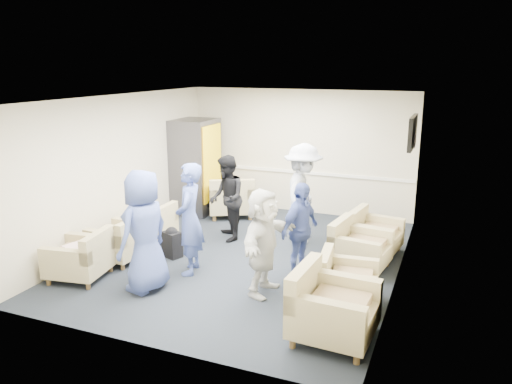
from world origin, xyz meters
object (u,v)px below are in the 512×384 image
at_px(armchair_right_midfar, 357,249).
at_px(armchair_left_mid, 122,242).
at_px(armchair_right_midnear, 344,283).
at_px(armchair_left_far, 153,225).
at_px(person_back_right, 303,195).
at_px(person_mid_right, 300,230).
at_px(armchair_right_far, 372,235).
at_px(person_front_left, 144,231).
at_px(person_back_left, 227,198).
at_px(person_front_right, 263,242).
at_px(armchair_left_near, 82,259).
at_px(person_mid_left, 189,219).
at_px(armchair_corner, 231,199).
at_px(vending_machine, 196,166).
at_px(armchair_right_near, 329,310).

bearing_deg(armchair_right_midfar, armchair_left_mid, 114.68).
distance_m(armchair_left_mid, armchair_right_midnear, 3.81).
xyz_separation_m(armchair_left_far, person_back_right, (2.64, 0.83, 0.63)).
bearing_deg(person_mid_right, armchair_right_midfar, -34.92).
bearing_deg(person_mid_right, armchair_right_far, -14.33).
distance_m(person_front_left, person_back_left, 2.40).
height_order(armchair_left_mid, person_front_right, person_front_right).
height_order(armchair_left_near, armchair_right_midnear, armchair_left_near).
distance_m(armchair_left_near, person_back_right, 3.86).
xyz_separation_m(armchair_left_near, armchair_right_far, (3.95, 2.78, -0.00)).
xyz_separation_m(person_mid_left, person_front_right, (1.33, -0.25, -0.11)).
xyz_separation_m(armchair_right_midfar, person_back_left, (-2.53, 0.48, 0.47)).
bearing_deg(person_front_right, person_front_left, 112.40).
distance_m(armchair_left_mid, person_back_right, 3.23).
relative_size(person_front_left, person_mid_left, 1.02).
height_order(armchair_right_midnear, person_mid_left, person_mid_left).
height_order(armchair_left_far, person_front_left, person_front_left).
bearing_deg(armchair_left_far, armchair_corner, 160.67).
xyz_separation_m(armchair_corner, person_front_right, (1.99, -3.23, 0.40)).
xyz_separation_m(armchair_left_mid, person_back_left, (1.20, 1.59, 0.48)).
distance_m(armchair_left_near, armchair_left_mid, 0.86).
distance_m(armchair_left_near, person_front_right, 2.85).
xyz_separation_m(armchair_left_near, armchair_corner, (0.76, 3.82, 0.05)).
xyz_separation_m(armchair_right_far, person_mid_right, (-0.89, -1.40, 0.42)).
relative_size(armchair_left_far, person_mid_right, 0.51).
distance_m(armchair_corner, person_front_left, 3.82).
bearing_deg(armchair_left_far, armchair_right_midfar, 92.06).
bearing_deg(vending_machine, armchair_right_midnear, -38.07).
relative_size(armchair_right_near, vending_machine, 0.48).
bearing_deg(armchair_left_mid, person_mid_right, 104.15).
bearing_deg(armchair_left_mid, person_back_left, 147.06).
bearing_deg(person_mid_right, armchair_right_midnear, -110.57).
bearing_deg(person_front_right, person_mid_right, -17.08).
height_order(armchair_right_far, person_front_right, person_front_right).
xyz_separation_m(armchair_right_midnear, person_mid_right, (-0.86, 0.69, 0.44)).
relative_size(armchair_right_midnear, armchair_right_far, 0.93).
height_order(armchair_left_far, armchair_right_far, armchair_right_far).
height_order(person_mid_left, person_back_left, person_mid_left).
bearing_deg(armchair_left_mid, armchair_right_near, 77.60).
xyz_separation_m(armchair_left_mid, armchair_right_near, (3.83, -1.13, 0.05)).
xyz_separation_m(vending_machine, person_mid_left, (1.52, -2.99, -0.15)).
distance_m(person_mid_left, person_mid_right, 1.72).
bearing_deg(person_back_right, armchair_left_far, 99.73).
relative_size(armchair_right_midnear, person_front_right, 0.55).
height_order(armchair_right_midfar, person_back_left, person_back_left).
distance_m(armchair_left_mid, armchair_right_midfar, 3.90).
bearing_deg(person_front_left, armchair_left_far, -138.70).
bearing_deg(armchair_left_near, armchair_right_midfar, 108.06).
xyz_separation_m(armchair_right_near, armchair_corner, (-3.18, 4.10, 0.00)).
distance_m(armchair_right_far, person_back_right, 1.40).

